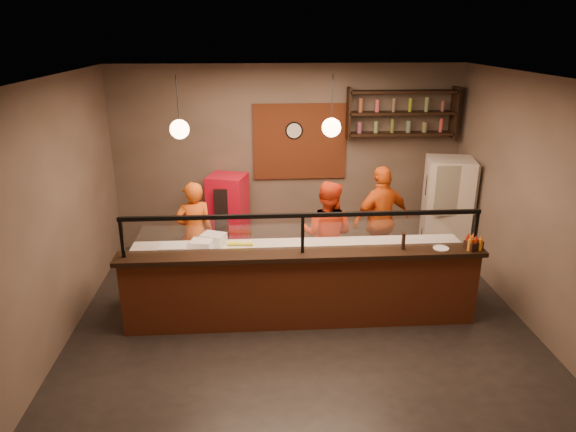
{
  "coord_description": "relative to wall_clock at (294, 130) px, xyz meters",
  "views": [
    {
      "loc": [
        -0.57,
        -6.22,
        3.71
      ],
      "look_at": [
        -0.14,
        0.3,
        1.34
      ],
      "focal_mm": 32.0,
      "sensor_mm": 36.0,
      "label": 1
    }
  ],
  "objects": [
    {
      "name": "wall_left",
      "position": [
        -3.1,
        -2.46,
        -0.5
      ],
      "size": [
        0.0,
        5.0,
        5.0
      ],
      "primitive_type": "plane",
      "rotation": [
        1.57,
        0.0,
        1.57
      ],
      "color": "#6A594D",
      "rests_on": "floor"
    },
    {
      "name": "wall_back",
      "position": [
        -0.1,
        0.04,
        -0.5
      ],
      "size": [
        6.0,
        0.0,
        6.0
      ],
      "primitive_type": "plane",
      "rotation": [
        1.57,
        0.0,
        0.0
      ],
      "color": "#6A594D",
      "rests_on": "floor"
    },
    {
      "name": "floor",
      "position": [
        -0.1,
        -2.46,
        -2.1
      ],
      "size": [
        6.0,
        6.0,
        0.0
      ],
      "primitive_type": "plane",
      "color": "black",
      "rests_on": "ground"
    },
    {
      "name": "worktop",
      "position": [
        -0.1,
        -2.26,
        -1.23
      ],
      "size": [
        4.6,
        0.75,
        0.05
      ],
      "primitive_type": "cube",
      "color": "beige",
      "rests_on": "worktop_cabinet"
    },
    {
      "name": "service_counter",
      "position": [
        -0.1,
        -2.76,
        -1.6
      ],
      "size": [
        4.6,
        0.25,
        1.0
      ],
      "primitive_type": "cube",
      "color": "brown",
      "rests_on": "floor"
    },
    {
      "name": "wall_right",
      "position": [
        2.9,
        -2.46,
        -0.5
      ],
      "size": [
        0.0,
        5.0,
        5.0
      ],
      "primitive_type": "plane",
      "rotation": [
        1.57,
        0.0,
        -1.57
      ],
      "color": "#6A594D",
      "rests_on": "floor"
    },
    {
      "name": "cook_left",
      "position": [
        -1.62,
        -1.33,
        -1.3
      ],
      "size": [
        0.67,
        0.54,
        1.6
      ],
      "primitive_type": "imported",
      "rotation": [
        0.0,
        0.0,
        3.45
      ],
      "color": "#DD5814",
      "rests_on": "floor"
    },
    {
      "name": "cook_mid",
      "position": [
        0.38,
        -1.63,
        -1.27
      ],
      "size": [
        0.99,
        0.9,
        1.66
      ],
      "primitive_type": "imported",
      "rotation": [
        0.0,
        0.0,
        2.72
      ],
      "color": "red",
      "rests_on": "floor"
    },
    {
      "name": "wall_shelving",
      "position": [
        1.8,
        -0.14,
        0.3
      ],
      "size": [
        1.84,
        0.28,
        0.85
      ],
      "color": "black",
      "rests_on": "wall_back"
    },
    {
      "name": "worktop_cabinet",
      "position": [
        -0.1,
        -2.26,
        -1.68
      ],
      "size": [
        4.6,
        0.75,
        0.85
      ],
      "primitive_type": "cube",
      "color": "gray",
      "rests_on": "floor"
    },
    {
      "name": "prep_tub_b",
      "position": [
        -1.27,
        -2.05,
        -1.12
      ],
      "size": [
        0.38,
        0.35,
        0.16
      ],
      "primitive_type": "cube",
      "rotation": [
        0.0,
        0.0,
        -0.4
      ],
      "color": "silver",
      "rests_on": "worktop"
    },
    {
      "name": "counter_ledge",
      "position": [
        -0.1,
        -2.76,
        -1.07
      ],
      "size": [
        4.7,
        0.37,
        0.06
      ],
      "primitive_type": "cube",
      "color": "black",
      "rests_on": "service_counter"
    },
    {
      "name": "prep_tub_c",
      "position": [
        -1.76,
        -2.45,
        -1.11
      ],
      "size": [
        0.35,
        0.28,
        0.17
      ],
      "primitive_type": "cube",
      "rotation": [
        0.0,
        0.0,
        -0.01
      ],
      "color": "white",
      "rests_on": "worktop"
    },
    {
      "name": "wall_clock",
      "position": [
        0.0,
        0.0,
        0.0
      ],
      "size": [
        0.3,
        0.04,
        0.3
      ],
      "primitive_type": "cylinder",
      "rotation": [
        1.57,
        0.0,
        0.0
      ],
      "color": "black",
      "rests_on": "wall_back"
    },
    {
      "name": "pepper_mill",
      "position": [
        1.2,
        -2.74,
        -0.93
      ],
      "size": [
        0.05,
        0.05,
        0.21
      ],
      "primitive_type": "cylinder",
      "rotation": [
        0.0,
        0.0,
        0.15
      ],
      "color": "black",
      "rests_on": "counter_ledge"
    },
    {
      "name": "brick_patch",
      "position": [
        0.1,
        0.01,
        -0.2
      ],
      "size": [
        1.6,
        0.04,
        1.3
      ],
      "primitive_type": "cube",
      "color": "brown",
      "rests_on": "wall_back"
    },
    {
      "name": "condiment_caddy",
      "position": [
        2.1,
        -2.8,
        -0.98
      ],
      "size": [
        0.24,
        0.22,
        0.11
      ],
      "primitive_type": "cube",
      "rotation": [
        0.0,
        0.0,
        0.36
      ],
      "color": "black",
      "rests_on": "counter_ledge"
    },
    {
      "name": "wall_front",
      "position": [
        -0.1,
        -4.96,
        -0.5
      ],
      "size": [
        6.0,
        0.0,
        6.0
      ],
      "primitive_type": "plane",
      "rotation": [
        -1.57,
        0.0,
        0.0
      ],
      "color": "#6A594D",
      "rests_on": "floor"
    },
    {
      "name": "ceiling",
      "position": [
        -0.1,
        -2.46,
        1.1
      ],
      "size": [
        6.0,
        6.0,
        0.0
      ],
      "primitive_type": "plane",
      "rotation": [
        3.14,
        0.0,
        0.0
      ],
      "color": "#362E2A",
      "rests_on": "wall_back"
    },
    {
      "name": "prep_tub_a",
      "position": [
        -1.42,
        -2.24,
        -1.13
      ],
      "size": [
        0.32,
        0.28,
        0.14
      ],
      "primitive_type": "cube",
      "rotation": [
        0.0,
        0.0,
        -0.2
      ],
      "color": "white",
      "rests_on": "worktop"
    },
    {
      "name": "sneeze_guard",
      "position": [
        -0.1,
        -2.76,
        -0.73
      ],
      "size": [
        4.5,
        0.05,
        0.52
      ],
      "color": "white",
      "rests_on": "counter_ledge"
    },
    {
      "name": "pendant_right",
      "position": [
        0.3,
        -2.26,
        0.45
      ],
      "size": [
        0.24,
        0.24,
        0.77
      ],
      "color": "black",
      "rests_on": "ceiling"
    },
    {
      "name": "pizza_dough",
      "position": [
        -0.09,
        -2.26,
        -1.19
      ],
      "size": [
        0.46,
        0.46,
        0.01
      ],
      "primitive_type": "cylinder",
      "rotation": [
        0.0,
        0.0,
        -0.0
      ],
      "color": "beige",
      "rests_on": "worktop"
    },
    {
      "name": "rolling_pin",
      "position": [
        -0.91,
        -2.12,
        -1.17
      ],
      "size": [
        0.36,
        0.09,
        0.06
      ],
      "primitive_type": "cylinder",
      "rotation": [
        0.0,
        1.57,
        -0.08
      ],
      "color": "yellow",
      "rests_on": "worktop"
    },
    {
      "name": "pendant_left",
      "position": [
        -1.6,
        -2.26,
        0.45
      ],
      "size": [
        0.24,
        0.24,
        0.77
      ],
      "color": "black",
      "rests_on": "ceiling"
    },
    {
      "name": "small_plate",
      "position": [
        1.69,
        -2.76,
        -1.03
      ],
      "size": [
        0.2,
        0.2,
        0.01
      ],
      "primitive_type": "cylinder",
      "rotation": [
        0.0,
        0.0,
        -0.01
      ],
      "color": "silver",
      "rests_on": "counter_ledge"
    },
    {
      "name": "cook_right",
      "position": [
        1.3,
        -1.18,
        -1.22
      ],
      "size": [
        1.11,
        0.76,
        1.75
      ],
      "primitive_type": "imported",
      "rotation": [
        0.0,
        0.0,
        3.51
      ],
      "color": "orange",
      "rests_on": "floor"
    },
    {
      "name": "red_cooler",
      "position": [
        -1.15,
        -0.31,
        -1.39
      ],
      "size": [
        0.74,
        0.71,
        1.41
      ],
      "primitive_type": "cube",
      "rotation": [
        0.0,
        0.0,
        -0.29
      ],
      "color": "red",
      "rests_on": "floor"
    },
    {
      "name": "fridge",
      "position": [
        2.5,
        -0.77,
        -1.22
      ],
      "size": [
        0.85,
        0.81,
        1.75
      ],
      "primitive_type": "cube",
      "rotation": [
        0.0,
        0.0,
        -0.2
      ],
      "color": "beige",
      "rests_on": "floor"
    }
  ]
}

